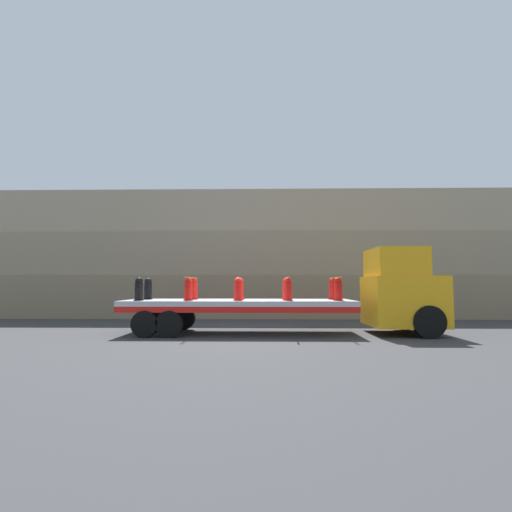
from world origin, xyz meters
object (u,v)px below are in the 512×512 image
fire_hydrant_red_far_4 (333,289)px  fire_hydrant_red_near_2 (238,289)px  fire_hydrant_red_far_2 (240,289)px  fire_hydrant_red_near_1 (188,289)px  fire_hydrant_red_far_3 (286,289)px  fire_hydrant_black_near_0 (139,289)px  fire_hydrant_black_far_0 (148,289)px  fire_hydrant_red_near_4 (338,289)px  flatbed_trailer (224,306)px  truck_cab (404,292)px  fire_hydrant_red_near_3 (288,289)px  fire_hydrant_red_far_1 (194,289)px

fire_hydrant_red_far_4 → fire_hydrant_red_near_2: bearing=-162.5°
fire_hydrant_red_far_2 → fire_hydrant_red_far_4: 3.48m
fire_hydrant_red_near_1 → fire_hydrant_red_far_3: 3.65m
fire_hydrant_red_far_4 → fire_hydrant_black_near_0: bearing=-171.0°
fire_hydrant_black_near_0 → fire_hydrant_black_far_0: bearing=90.0°
fire_hydrant_red_near_4 → flatbed_trailer: bearing=172.2°
fire_hydrant_red_far_2 → truck_cab: bearing=-5.3°
flatbed_trailer → fire_hydrant_red_near_3: 2.42m
fire_hydrant_black_near_0 → fire_hydrant_red_far_1: same height
fire_hydrant_red_far_4 → fire_hydrant_red_near_4: bearing=-90.0°
fire_hydrant_red_near_2 → fire_hydrant_red_near_3: same height
fire_hydrant_black_near_0 → fire_hydrant_red_near_4: 6.96m
fire_hydrant_red_near_3 → fire_hydrant_red_far_3: (0.00, 1.10, 0.00)m
fire_hydrant_red_near_2 → fire_hydrant_red_near_3: size_ratio=1.00×
flatbed_trailer → fire_hydrant_red_near_4: 4.09m
fire_hydrant_red_far_3 → fire_hydrant_red_near_3: bearing=-90.0°
flatbed_trailer → fire_hydrant_red_near_4: fire_hydrant_red_near_4 is taller
flatbed_trailer → fire_hydrant_red_far_2: fire_hydrant_red_far_2 is taller
fire_hydrant_black_far_0 → fire_hydrant_red_far_1: same height
fire_hydrant_black_far_0 → fire_hydrant_red_far_1: bearing=0.0°
fire_hydrant_black_far_0 → fire_hydrant_red_far_4: same height
flatbed_trailer → fire_hydrant_red_far_2: 0.98m
flatbed_trailer → fire_hydrant_red_far_2: bearing=46.1°
fire_hydrant_red_far_1 → fire_hydrant_red_near_2: bearing=-32.2°
fire_hydrant_black_far_0 → fire_hydrant_red_near_2: size_ratio=1.00×
truck_cab → fire_hydrant_red_near_4: (-2.45, -0.55, 0.09)m
fire_hydrant_black_far_0 → fire_hydrant_red_near_1: size_ratio=1.00×
fire_hydrant_red_far_1 → fire_hydrant_red_near_2: size_ratio=1.00×
truck_cab → fire_hydrant_red_near_3: (-4.19, -0.55, 0.09)m
truck_cab → fire_hydrant_red_near_2: bearing=-174.7°
fire_hydrant_red_near_2 → fire_hydrant_red_far_4: bearing=17.5°
fire_hydrant_red_far_4 → fire_hydrant_black_far_0: bearing=180.0°
fire_hydrant_red_near_1 → fire_hydrant_red_far_1: size_ratio=1.00×
fire_hydrant_black_near_0 → fire_hydrant_black_far_0: (0.00, 1.10, 0.00)m
fire_hydrant_red_far_3 → fire_hydrant_red_near_4: (1.74, -1.10, 0.00)m
fire_hydrant_red_near_2 → flatbed_trailer: bearing=133.9°
fire_hydrant_black_far_0 → fire_hydrant_red_far_2: same height
fire_hydrant_red_near_2 → fire_hydrant_red_far_2: size_ratio=1.00×
fire_hydrant_red_far_2 → fire_hydrant_red_near_3: (1.74, -1.10, 0.00)m
fire_hydrant_red_near_4 → fire_hydrant_red_far_4: bearing=90.0°
flatbed_trailer → fire_hydrant_red_far_2: (0.53, 0.55, 0.62)m
fire_hydrant_red_far_1 → fire_hydrant_red_near_2: 2.06m
flatbed_trailer → fire_hydrant_black_near_0: fire_hydrant_black_near_0 is taller
fire_hydrant_red_far_2 → fire_hydrant_red_far_4: (3.48, 0.00, 0.00)m
fire_hydrant_red_near_1 → fire_hydrant_red_near_2: bearing=0.0°
flatbed_trailer → fire_hydrant_red_near_3: fire_hydrant_red_near_3 is taller
fire_hydrant_black_far_0 → fire_hydrant_red_near_1: bearing=-32.2°
flatbed_trailer → fire_hydrant_black_far_0: size_ratio=10.11×
fire_hydrant_red_far_3 → fire_hydrant_red_far_4: same height
fire_hydrant_red_far_3 → fire_hydrant_red_far_2: bearing=180.0°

